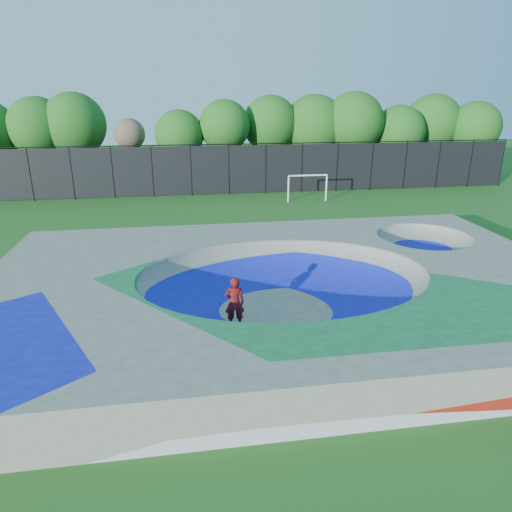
% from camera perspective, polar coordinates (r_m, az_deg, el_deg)
% --- Properties ---
extents(ground, '(120.00, 120.00, 0.00)m').
position_cam_1_polar(ground, '(17.71, 3.45, -6.51)').
color(ground, '#1E5216').
rests_on(ground, ground).
extents(skate_deck, '(22.00, 14.00, 1.50)m').
position_cam_1_polar(skate_deck, '(17.40, 3.50, -4.29)').
color(skate_deck, gray).
rests_on(skate_deck, ground).
extents(skater, '(0.70, 0.47, 1.90)m').
position_cam_1_polar(skater, '(15.93, -2.70, -5.84)').
color(skater, '#B60E10').
rests_on(skater, ground).
extents(skateboard, '(0.79, 0.25, 0.05)m').
position_cam_1_polar(skateboard, '(16.35, -2.65, -8.76)').
color(skateboard, black).
rests_on(skateboard, ground).
extents(soccer_goal, '(3.08, 0.12, 2.03)m').
position_cam_1_polar(soccer_goal, '(34.97, 6.48, 9.07)').
color(soccer_goal, white).
rests_on(soccer_goal, ground).
extents(fence, '(48.09, 0.09, 4.04)m').
position_cam_1_polar(fence, '(37.11, -3.41, 10.86)').
color(fence, black).
rests_on(fence, ground).
extents(treeline, '(53.22, 7.29, 8.22)m').
position_cam_1_polar(treeline, '(41.73, -5.28, 15.78)').
color(treeline, '#433521').
rests_on(treeline, ground).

